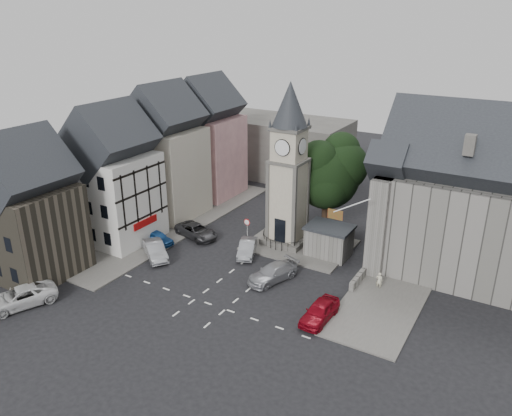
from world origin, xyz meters
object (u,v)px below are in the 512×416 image
Objects in this scene: car_east_red at (320,311)px; stone_shelter at (329,241)px; clock_tower at (289,167)px; car_west_blue at (158,238)px; pedestrian at (379,281)px.

stone_shelter is at bearing 111.95° from car_east_red.
clock_tower reaches higher than car_west_blue.
stone_shelter reaches higher than car_west_blue.
clock_tower is 3.66× the size of car_east_red.
stone_shelter is 7.23m from pedestrian.
clock_tower is 8.15m from stone_shelter.
stone_shelter is 11.17m from car_east_red.
stone_shelter is at bearing -58.92° from car_west_blue.
stone_shelter is 0.97× the size of car_east_red.
clock_tower reaches higher than stone_shelter.
car_east_red is 2.84× the size of pedestrian.
pedestrian reaches higher than car_west_blue.
clock_tower is at bearing -49.09° from car_west_blue.
car_west_blue is (-11.21, -6.94, -7.47)m from clock_tower.
car_west_blue is 20.15m from car_east_red.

